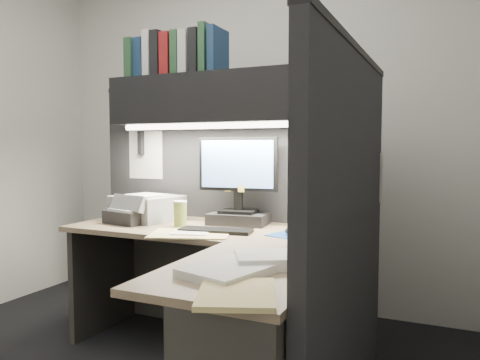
# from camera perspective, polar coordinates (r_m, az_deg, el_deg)

# --- Properties ---
(wall_back) EXTENTS (3.50, 0.04, 2.70)m
(wall_back) POSITION_cam_1_polar(r_m,az_deg,el_deg) (3.63, 2.00, 6.34)
(wall_back) COLOR silver
(wall_back) RESTS_ON floor
(partition_back) EXTENTS (1.90, 0.06, 1.60)m
(partition_back) POSITION_cam_1_polar(r_m,az_deg,el_deg) (3.12, -1.52, -3.41)
(partition_back) COLOR black
(partition_back) RESTS_ON floor
(partition_right) EXTENTS (0.06, 1.50, 1.60)m
(partition_right) POSITION_cam_1_polar(r_m,az_deg,el_deg) (2.11, 13.09, -7.10)
(partition_right) COLOR black
(partition_right) RESTS_ON floor
(desk) EXTENTS (1.70, 1.53, 0.73)m
(desk) POSITION_cam_1_polar(r_m,az_deg,el_deg) (2.21, -2.87, -16.06)
(desk) COLOR #846A54
(desk) RESTS_ON floor
(overhead_shelf) EXTENTS (1.55, 0.34, 0.30)m
(overhead_shelf) POSITION_cam_1_polar(r_m,az_deg,el_deg) (2.90, -1.40, 9.89)
(overhead_shelf) COLOR black
(overhead_shelf) RESTS_ON partition_back
(task_light_tube) EXTENTS (1.32, 0.04, 0.04)m
(task_light_tube) POSITION_cam_1_polar(r_m,az_deg,el_deg) (2.76, -2.67, 6.65)
(task_light_tube) COLOR white
(task_light_tube) RESTS_ON overhead_shelf
(monitor) EXTENTS (0.50, 0.25, 0.53)m
(monitor) POSITION_cam_1_polar(r_m,az_deg,el_deg) (2.85, -0.23, -1.22)
(monitor) COLOR black
(monitor) RESTS_ON desk
(keyboard) EXTENTS (0.42, 0.20, 0.02)m
(keyboard) POSITION_cam_1_polar(r_m,az_deg,el_deg) (2.62, -2.96, -6.17)
(keyboard) COLOR black
(keyboard) RESTS_ON desk
(mousepad) EXTENTS (0.25, 0.24, 0.00)m
(mousepad) POSITION_cam_1_polar(r_m,az_deg,el_deg) (2.53, 6.13, -6.72)
(mousepad) COLOR navy
(mousepad) RESTS_ON desk
(mouse) EXTENTS (0.10, 0.12, 0.04)m
(mouse) POSITION_cam_1_polar(r_m,az_deg,el_deg) (2.54, 6.22, -6.20)
(mouse) COLOR black
(mouse) RESTS_ON mousepad
(telephone) EXTENTS (0.22, 0.23, 0.08)m
(telephone) POSITION_cam_1_polar(r_m,az_deg,el_deg) (2.60, 11.05, -5.61)
(telephone) COLOR beige
(telephone) RESTS_ON desk
(coffee_cup) EXTENTS (0.10, 0.10, 0.14)m
(coffee_cup) POSITION_cam_1_polar(r_m,az_deg,el_deg) (2.83, -7.32, -4.18)
(coffee_cup) COLOR #ABA844
(coffee_cup) RESTS_ON desk
(printer) EXTENTS (0.46, 0.42, 0.16)m
(printer) POSITION_cam_1_polar(r_m,az_deg,el_deg) (3.11, -11.29, -3.34)
(printer) COLOR gray
(printer) RESTS_ON desk
(notebook_stack) EXTENTS (0.30, 0.27, 0.08)m
(notebook_stack) POSITION_cam_1_polar(r_m,az_deg,el_deg) (3.01, -13.27, -4.36)
(notebook_stack) COLOR black
(notebook_stack) RESTS_ON desk
(open_folder) EXTENTS (0.49, 0.40, 0.01)m
(open_folder) POSITION_cam_1_polar(r_m,az_deg,el_deg) (2.56, -6.11, -6.56)
(open_folder) COLOR #E4CE80
(open_folder) RESTS_ON desk
(paper_stack_a) EXTENTS (0.32, 0.31, 0.05)m
(paper_stack_a) POSITION_cam_1_polar(r_m,az_deg,el_deg) (1.89, 3.38, -9.69)
(paper_stack_a) COLOR white
(paper_stack_a) RESTS_ON desk
(paper_stack_b) EXTENTS (0.33, 0.38, 0.03)m
(paper_stack_b) POSITION_cam_1_polar(r_m,az_deg,el_deg) (1.77, -1.44, -10.93)
(paper_stack_b) COLOR white
(paper_stack_b) RESTS_ON desk
(manila_stack) EXTENTS (0.34, 0.37, 0.02)m
(manila_stack) POSITION_cam_1_polar(r_m,az_deg,el_deg) (1.53, -0.40, -13.68)
(manila_stack) COLOR #E4CE80
(manila_stack) RESTS_ON desk
(binder_row) EXTENTS (0.66, 0.26, 0.30)m
(binder_row) POSITION_cam_1_polar(r_m,az_deg,el_deg) (3.12, -7.86, 14.79)
(binder_row) COLOR #23472B
(binder_row) RESTS_ON overhead_shelf
(pinned_papers) EXTENTS (1.76, 1.31, 0.51)m
(pinned_papers) POSITION_cam_1_polar(r_m,az_deg,el_deg) (2.60, 2.69, 0.73)
(pinned_papers) COLOR white
(pinned_papers) RESTS_ON partition_back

